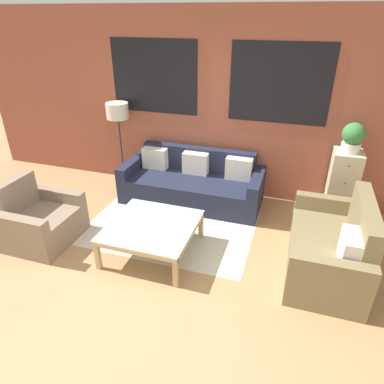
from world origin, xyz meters
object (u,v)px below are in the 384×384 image
object	(u,v)px
couch_dark	(193,184)
drawer_cabinet	(342,185)
armchair_corner	(40,221)
coffee_table	(152,228)
potted_plant	(353,137)
settee_vintage	(331,249)
floor_lamp	(118,115)

from	to	relation	value
couch_dark	drawer_cabinet	xyz separation A→B (m)	(2.18, 0.20, 0.22)
armchair_corner	coffee_table	bearing A→B (deg)	7.00
couch_dark	armchair_corner	size ratio (longest dim) A/B	2.45
armchair_corner	potted_plant	size ratio (longest dim) A/B	2.20
settee_vintage	armchair_corner	bearing A→B (deg)	-172.18
coffee_table	potted_plant	size ratio (longest dim) A/B	2.59
drawer_cabinet	potted_plant	xyz separation A→B (m)	(-0.00, 0.00, 0.71)
coffee_table	drawer_cabinet	distance (m)	2.78
couch_dark	potted_plant	size ratio (longest dim) A/B	5.41
armchair_corner	floor_lamp	world-z (taller)	floor_lamp
coffee_table	floor_lamp	bearing A→B (deg)	127.70
armchair_corner	potted_plant	distance (m)	4.27
settee_vintage	floor_lamp	xyz separation A→B (m)	(-3.34, 1.34, 0.90)
floor_lamp	potted_plant	bearing A→B (deg)	0.20
drawer_cabinet	potted_plant	bearing A→B (deg)	90.00
couch_dark	coffee_table	xyz separation A→B (m)	(-0.05, -1.46, 0.07)
armchair_corner	floor_lamp	bearing A→B (deg)	82.53
couch_dark	coffee_table	size ratio (longest dim) A/B	2.09
armchair_corner	drawer_cabinet	size ratio (longest dim) A/B	0.88
coffee_table	floor_lamp	distance (m)	2.25
floor_lamp	drawer_cabinet	bearing A→B (deg)	0.20
floor_lamp	drawer_cabinet	world-z (taller)	floor_lamp
couch_dark	armchair_corner	bearing A→B (deg)	-133.61
couch_dark	coffee_table	bearing A→B (deg)	-92.04
armchair_corner	couch_dark	bearing A→B (deg)	46.39
settee_vintage	floor_lamp	bearing A→B (deg)	158.16
armchair_corner	drawer_cabinet	xyz separation A→B (m)	(3.74, 1.84, 0.22)
couch_dark	floor_lamp	size ratio (longest dim) A/B	1.53
couch_dark	floor_lamp	distance (m)	1.63
floor_lamp	couch_dark	bearing A→B (deg)	-8.17
potted_plant	drawer_cabinet	bearing A→B (deg)	-90.00
floor_lamp	armchair_corner	bearing A→B (deg)	-97.47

